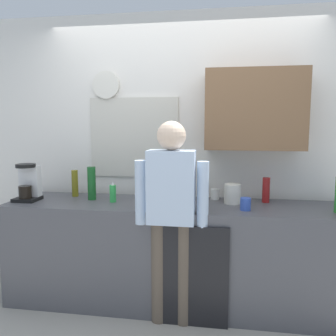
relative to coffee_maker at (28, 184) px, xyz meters
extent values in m
plane|color=#9E998E|center=(1.33, -0.25, -1.04)|extent=(8.00, 8.00, 0.00)
cube|color=#4C4C51|center=(1.33, 0.05, -0.59)|extent=(2.94, 0.64, 0.90)
cube|color=black|center=(1.50, -0.28, -0.64)|extent=(0.56, 0.02, 0.81)
cube|color=white|center=(1.33, 0.48, 0.26)|extent=(4.54, 0.10, 2.60)
cube|color=beige|center=(0.87, 0.42, 0.40)|extent=(0.86, 0.02, 0.76)
cube|color=#8CA5C6|center=(0.87, 0.43, 0.40)|extent=(0.80, 0.02, 0.70)
cube|color=brown|center=(1.98, 0.27, 0.65)|extent=(0.84, 0.32, 0.68)
cylinder|color=silver|center=(0.60, 0.41, 0.90)|extent=(0.26, 0.03, 0.26)
cube|color=black|center=(0.00, -0.03, -0.13)|extent=(0.20, 0.20, 0.03)
cube|color=silver|center=(0.00, 0.03, 0.02)|extent=(0.18, 0.08, 0.28)
cylinder|color=black|center=(0.00, -0.06, -0.06)|extent=(0.11, 0.11, 0.11)
cylinder|color=black|center=(0.00, -0.03, 0.17)|extent=(0.17, 0.17, 0.03)
cylinder|color=#195923|center=(0.56, 0.10, 0.00)|extent=(0.07, 0.07, 0.30)
cylinder|color=black|center=(1.12, 0.28, -0.06)|extent=(0.06, 0.06, 0.18)
cylinder|color=maroon|center=(2.10, 0.23, -0.04)|extent=(0.06, 0.06, 0.22)
cylinder|color=olive|center=(0.34, 0.22, -0.02)|extent=(0.06, 0.06, 0.25)
cylinder|color=white|center=(1.66, 0.28, -0.10)|extent=(0.08, 0.08, 0.09)
cylinder|color=#3351B2|center=(1.90, -0.08, -0.10)|extent=(0.08, 0.08, 0.10)
cylinder|color=#4C72A5|center=(1.20, -0.18, -0.11)|extent=(0.22, 0.22, 0.08)
cylinder|color=#9E5638|center=(1.41, 0.17, -0.10)|extent=(0.10, 0.10, 0.09)
sphere|color=#2D7233|center=(1.41, 0.17, 0.01)|extent=(0.15, 0.15, 0.15)
cylinder|color=green|center=(0.77, 0.04, -0.07)|extent=(0.06, 0.06, 0.15)
cone|color=white|center=(0.77, 0.04, 0.02)|extent=(0.02, 0.02, 0.03)
cylinder|color=silver|center=(1.81, 0.14, -0.06)|extent=(0.14, 0.14, 0.17)
cylinder|color=brown|center=(1.23, -0.25, -0.63)|extent=(0.12, 0.12, 0.82)
cylinder|color=brown|center=(1.43, -0.25, -0.63)|extent=(0.12, 0.12, 0.82)
cube|color=silver|center=(1.33, -0.25, 0.06)|extent=(0.36, 0.20, 0.56)
sphere|color=beige|center=(1.33, -0.25, 0.45)|extent=(0.22, 0.22, 0.22)
cylinder|color=silver|center=(1.09, -0.25, 0.01)|extent=(0.09, 0.09, 0.50)
cylinder|color=silver|center=(1.57, -0.25, 0.01)|extent=(0.09, 0.09, 0.50)
camera|label=1|loc=(1.70, -2.77, 0.53)|focal=36.29mm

